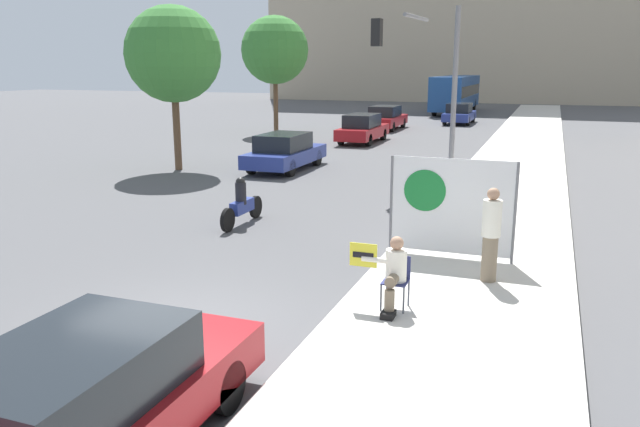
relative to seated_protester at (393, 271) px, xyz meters
The scene contains 15 objects.
ground_plane 3.43m from the seated_protester, 151.22° to the right, with size 160.00×160.00×0.00m, color #4F4F51.
sidewalk_curb 13.45m from the seated_protester, 85.86° to the left, with size 3.75×90.00×0.17m, color beige.
seated_protester is the anchor object (origin of this frame).
jogger_on_sidewalk 2.36m from the seated_protester, 55.93° to the left, with size 0.34×0.34×1.73m.
protest_banner 3.20m from the seated_protester, 82.85° to the left, with size 2.54×0.06×2.05m.
traffic_light_pole 10.91m from the seated_protester, 98.99° to the left, with size 2.77×2.53×5.58m.
parked_car_curbside 5.26m from the seated_protester, 111.84° to the right, with size 1.77×4.55×1.43m.
car_on_road_nearest 15.19m from the seated_protester, 120.00° to the left, with size 1.82×4.56×1.44m.
car_on_road_midblock 24.00m from the seated_protester, 107.65° to the left, with size 1.71×4.74×1.52m.
car_on_road_distant 31.24m from the seated_protester, 104.68° to the left, with size 1.85×4.79×1.52m.
car_on_road_far_lane 36.27m from the seated_protester, 96.36° to the left, with size 1.81×4.69×1.45m.
city_bus_on_road 46.99m from the seated_protester, 97.16° to the left, with size 2.60×12.36×3.16m.
motorcycle_on_road 6.96m from the seated_protester, 137.58° to the left, with size 0.28×2.17×1.25m.
street_tree_near_curb 16.87m from the seated_protester, 134.61° to the left, with size 3.66×3.66×6.28m.
street_tree_midblock 29.25m from the seated_protester, 117.93° to the left, with size 3.99×3.99×6.94m.
Camera 1 is at (5.10, -7.69, 4.00)m, focal length 35.00 mm.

